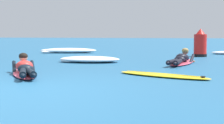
{
  "coord_description": "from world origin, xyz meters",
  "views": [
    {
      "loc": [
        3.02,
        -5.18,
        0.96
      ],
      "look_at": [
        0.49,
        3.96,
        0.17
      ],
      "focal_mm": 54.73,
      "sensor_mm": 36.0,
      "label": 1
    }
  ],
  "objects_px": {
    "drifting_surfboard": "(163,75)",
    "channel_marker_buoy": "(200,45)",
    "surfer_far": "(181,60)",
    "surfer_near": "(25,69)"
  },
  "relations": [
    {
      "from": "drifting_surfboard",
      "to": "channel_marker_buoy",
      "type": "bearing_deg",
      "value": 84.62
    },
    {
      "from": "surfer_far",
      "to": "channel_marker_buoy",
      "type": "bearing_deg",
      "value": 82.52
    },
    {
      "from": "surfer_far",
      "to": "drifting_surfboard",
      "type": "relative_size",
      "value": 1.17
    },
    {
      "from": "drifting_surfboard",
      "to": "channel_marker_buoy",
      "type": "relative_size",
      "value": 1.95
    },
    {
      "from": "surfer_far",
      "to": "surfer_near",
      "type": "bearing_deg",
      "value": -130.86
    },
    {
      "from": "surfer_near",
      "to": "drifting_surfboard",
      "type": "height_order",
      "value": "surfer_near"
    },
    {
      "from": "surfer_far",
      "to": "channel_marker_buoy",
      "type": "xyz_separation_m",
      "value": [
        0.5,
        3.8,
        0.35
      ]
    },
    {
      "from": "surfer_near",
      "to": "drifting_surfboard",
      "type": "distance_m",
      "value": 3.2
    },
    {
      "from": "drifting_surfboard",
      "to": "channel_marker_buoy",
      "type": "distance_m",
      "value": 7.16
    },
    {
      "from": "surfer_near",
      "to": "channel_marker_buoy",
      "type": "xyz_separation_m",
      "value": [
        3.83,
        7.65,
        0.35
      ]
    }
  ]
}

